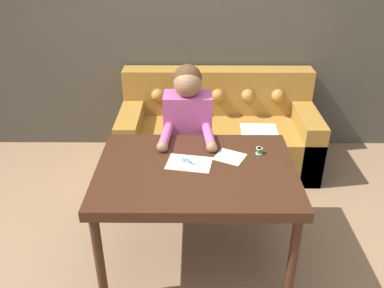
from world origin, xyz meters
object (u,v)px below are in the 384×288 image
at_px(person, 188,139).
at_px(dining_table, 197,177).
at_px(couch, 218,134).
at_px(thread_spool, 260,151).
at_px(scissors, 190,162).

bearing_deg(person, dining_table, -84.37).
relative_size(dining_table, couch, 0.70).
xyz_separation_m(dining_table, person, (-0.06, 0.63, -0.05)).
xyz_separation_m(dining_table, thread_spool, (0.44, 0.19, 0.10)).
bearing_deg(scissors, couch, 78.31).
height_order(dining_table, couch, couch).
distance_m(person, thread_spool, 0.68).
relative_size(couch, thread_spool, 41.50).
height_order(couch, scissors, couch).
bearing_deg(dining_table, couch, 80.62).
bearing_deg(person, scissors, -88.00).
height_order(scissors, thread_spool, thread_spool).
bearing_deg(couch, dining_table, -99.38).
xyz_separation_m(dining_table, scissors, (-0.04, 0.06, 0.08)).
bearing_deg(scissors, dining_table, -56.46).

